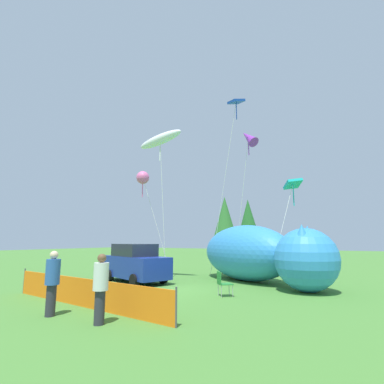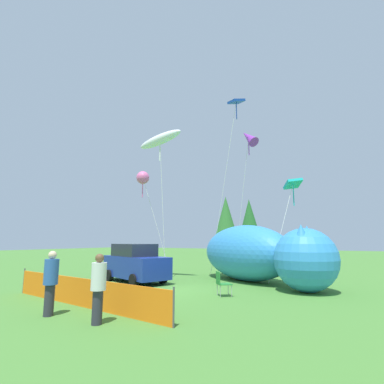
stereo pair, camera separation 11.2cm
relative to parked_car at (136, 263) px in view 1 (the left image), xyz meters
name	(u,v)px [view 1 (the left image)]	position (x,y,z in m)	size (l,w,h in m)	color
ground_plane	(155,289)	(2.33, -1.36, -0.97)	(120.00, 120.00, 0.00)	#477F33
parked_car	(136,263)	(0.00, 0.00, 0.00)	(4.58, 3.01, 1.98)	navy
folding_chair	(223,282)	(5.66, -1.38, -0.41)	(0.75, 0.75, 0.95)	#267F33
inflatable_cat	(256,255)	(5.59, 3.05, 0.41)	(8.55, 6.63, 3.00)	#338CD8
safety_fence	(81,292)	(2.32, -5.37, -0.52)	(8.26, 1.01, 1.00)	orange
spectator_in_green_shirt	(52,280)	(2.63, -6.73, 0.04)	(0.40, 0.40, 1.86)	#2D2D38
spectator_in_red_shirt	(101,285)	(4.53, -6.63, 0.02)	(0.39, 0.39, 1.81)	#2D2D38
kite_teal_diamond	(293,185)	(7.17, 5.37, 4.38)	(1.60, 3.04, 5.74)	silver
kite_blue_box	(236,106)	(3.58, 5.78, 10.36)	(2.50, 1.25, 11.88)	silver
kite_pink_octopus	(143,178)	(-1.61, 2.35, 5.20)	(2.57, 0.84, 6.62)	silver
kite_purple_delta	(248,138)	(3.97, 7.08, 8.37)	(2.22, 1.38, 10.16)	silver
kite_white_ghost	(160,140)	(0.56, 1.24, 7.08)	(3.08, 0.75, 8.66)	silver
horizon_tree_east	(248,220)	(-7.46, 38.57, 4.83)	(3.96, 3.96, 9.44)	brown
horizon_tree_mid	(225,218)	(-8.66, 31.10, 4.60)	(3.80, 3.80, 9.07)	brown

